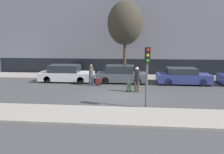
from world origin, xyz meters
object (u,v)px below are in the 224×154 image
at_px(pedestrian_right, 137,78).
at_px(bare_tree_near_crossing, 125,23).
at_px(pedestrian_left, 91,74).
at_px(trolley_left, 98,81).
at_px(parked_car_2, 183,76).
at_px(parked_car_1, 121,75).
at_px(trolley_right, 129,87).
at_px(traffic_light, 147,65).
at_px(parked_car_0, 66,74).

height_order(pedestrian_right, bare_tree_near_crossing, bare_tree_near_crossing).
distance_m(pedestrian_left, trolley_left, 0.83).
bearing_deg(pedestrian_right, parked_car_2, 49.90).
bearing_deg(pedestrian_left, parked_car_2, -177.13).
height_order(parked_car_1, parked_car_2, parked_car_1).
height_order(trolley_right, traffic_light, traffic_light).
relative_size(parked_car_1, trolley_right, 3.61).
xyz_separation_m(parked_car_2, bare_tree_near_crossing, (-4.84, 1.94, 4.40)).
distance_m(pedestrian_left, bare_tree_near_crossing, 5.80).
xyz_separation_m(parked_car_1, trolley_left, (-1.74, -1.39, -0.34)).
height_order(parked_car_0, bare_tree_near_crossing, bare_tree_near_crossing).
height_order(pedestrian_right, traffic_light, traffic_light).
bearing_deg(parked_car_2, parked_car_1, 178.88).
bearing_deg(parked_car_0, trolley_right, -30.26).
bearing_deg(parked_car_0, pedestrian_left, -30.43).
relative_size(parked_car_2, traffic_light, 1.31).
relative_size(pedestrian_right, traffic_light, 0.55).
xyz_separation_m(trolley_left, trolley_right, (2.47, -1.82, 0.03)).
distance_m(parked_car_0, bare_tree_near_crossing, 6.86).
bearing_deg(pedestrian_right, parked_car_1, 120.63).
bearing_deg(pedestrian_right, pedestrian_left, 162.25).
height_order(parked_car_0, trolley_left, parked_car_0).
xyz_separation_m(parked_car_0, parked_car_1, (4.77, -0.00, 0.00)).
bearing_deg(pedestrian_left, pedestrian_right, 145.01).
height_order(parked_car_1, pedestrian_right, pedestrian_right).
bearing_deg(trolley_left, pedestrian_left, -172.43).
bearing_deg(parked_car_2, trolley_left, -169.26).
bearing_deg(parked_car_1, trolley_left, -141.51).
xyz_separation_m(pedestrian_right, trolley_right, (-0.54, 0.09, -0.64)).
bearing_deg(parked_car_1, pedestrian_right, -68.97).
height_order(parked_car_0, parked_car_1, parked_car_1).
bearing_deg(parked_car_2, parked_car_0, 179.42).
xyz_separation_m(pedestrian_left, trolley_right, (3.01, -1.75, -0.60)).
distance_m(parked_car_0, parked_car_2, 9.81).
relative_size(parked_car_1, trolley_left, 3.81).
xyz_separation_m(parked_car_0, parked_car_2, (9.81, -0.10, -0.05)).
distance_m(pedestrian_left, trolley_right, 3.53).
relative_size(parked_car_2, trolley_left, 3.87).
height_order(parked_car_2, traffic_light, traffic_light).
distance_m(parked_car_2, pedestrian_left, 7.46).
relative_size(parked_car_0, parked_car_1, 1.09).
bearing_deg(traffic_light, pedestrian_right, 96.95).
xyz_separation_m(trolley_left, bare_tree_near_crossing, (1.94, 3.23, 4.69)).
relative_size(trolley_left, bare_tree_near_crossing, 0.16).
bearing_deg(pedestrian_left, parked_car_0, -38.06).
xyz_separation_m(parked_car_0, traffic_light, (6.48, -6.94, 1.65)).
height_order(parked_car_2, bare_tree_near_crossing, bare_tree_near_crossing).
relative_size(pedestrian_right, trolley_right, 1.52).
bearing_deg(parked_car_1, pedestrian_left, -147.49).
distance_m(parked_car_0, traffic_light, 9.64).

